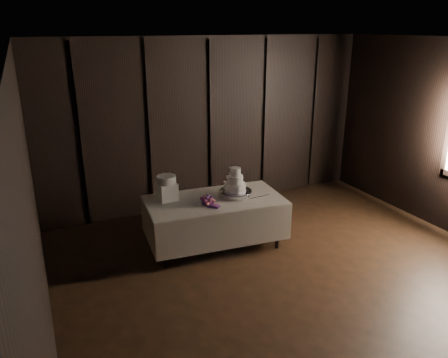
{
  "coord_description": "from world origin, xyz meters",
  "views": [
    {
      "loc": [
        -2.95,
        -3.51,
        3.15
      ],
      "look_at": [
        -0.47,
        1.91,
        1.05
      ],
      "focal_mm": 35.0,
      "sensor_mm": 36.0,
      "label": 1
    }
  ],
  "objects_px": {
    "cake_stand": "(235,194)",
    "wedding_cake": "(234,182)",
    "small_cake": "(166,180)",
    "box_pedestal": "(167,191)",
    "display_table": "(215,221)",
    "bouquet": "(207,201)"
  },
  "relations": [
    {
      "from": "cake_stand",
      "to": "wedding_cake",
      "type": "height_order",
      "value": "wedding_cake"
    },
    {
      "from": "wedding_cake",
      "to": "small_cake",
      "type": "height_order",
      "value": "wedding_cake"
    },
    {
      "from": "box_pedestal",
      "to": "small_cake",
      "type": "relative_size",
      "value": 0.94
    },
    {
      "from": "display_table",
      "to": "bouquet",
      "type": "relative_size",
      "value": 5.57
    },
    {
      "from": "box_pedestal",
      "to": "small_cake",
      "type": "bearing_deg",
      "value": 0.0
    },
    {
      "from": "box_pedestal",
      "to": "bouquet",
      "type": "bearing_deg",
      "value": -43.44
    },
    {
      "from": "display_table",
      "to": "wedding_cake",
      "type": "distance_m",
      "value": 0.65
    },
    {
      "from": "display_table",
      "to": "cake_stand",
      "type": "bearing_deg",
      "value": 0.23
    },
    {
      "from": "display_table",
      "to": "wedding_cake",
      "type": "height_order",
      "value": "wedding_cake"
    },
    {
      "from": "cake_stand",
      "to": "wedding_cake",
      "type": "bearing_deg",
      "value": -150.26
    },
    {
      "from": "bouquet",
      "to": "box_pedestal",
      "type": "distance_m",
      "value": 0.62
    },
    {
      "from": "bouquet",
      "to": "box_pedestal",
      "type": "relative_size",
      "value": 1.43
    },
    {
      "from": "display_table",
      "to": "bouquet",
      "type": "height_order",
      "value": "bouquet"
    },
    {
      "from": "cake_stand",
      "to": "wedding_cake",
      "type": "relative_size",
      "value": 1.36
    },
    {
      "from": "box_pedestal",
      "to": "small_cake",
      "type": "height_order",
      "value": "small_cake"
    },
    {
      "from": "bouquet",
      "to": "small_cake",
      "type": "xyz_separation_m",
      "value": [
        -0.45,
        0.43,
        0.25
      ]
    },
    {
      "from": "cake_stand",
      "to": "bouquet",
      "type": "distance_m",
      "value": 0.52
    },
    {
      "from": "bouquet",
      "to": "small_cake",
      "type": "distance_m",
      "value": 0.67
    },
    {
      "from": "bouquet",
      "to": "box_pedestal",
      "type": "xyz_separation_m",
      "value": [
        -0.45,
        0.43,
        0.07
      ]
    },
    {
      "from": "wedding_cake",
      "to": "box_pedestal",
      "type": "bearing_deg",
      "value": 172.08
    },
    {
      "from": "display_table",
      "to": "small_cake",
      "type": "height_order",
      "value": "small_cake"
    },
    {
      "from": "bouquet",
      "to": "display_table",
      "type": "bearing_deg",
      "value": 38.03
    }
  ]
}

